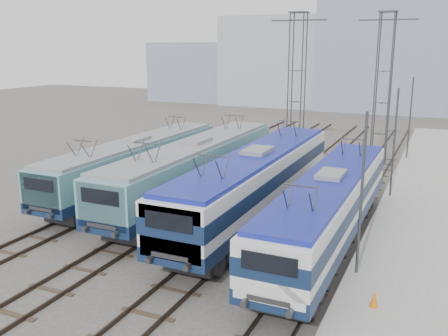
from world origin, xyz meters
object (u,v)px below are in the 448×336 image
Objects in this scene: locomotive_center_right at (256,179)px; catenary_tower_west at (297,81)px; locomotive_center_left at (195,167)px; safety_cone at (374,299)px; locomotive_far_right at (329,204)px; catenary_tower_east at (383,82)px; locomotive_far_left at (135,162)px; mast_rear at (410,120)px; mast_front at (361,199)px; mast_mid at (394,146)px.

catenary_tower_west is at bearing 98.48° from locomotive_center_right.
locomotive_center_left reaches higher than safety_cone.
locomotive_center_left reaches higher than locomotive_far_right.
locomotive_center_left is 1.54× the size of catenary_tower_east.
mast_rear is at bearing 48.51° from locomotive_far_left.
catenary_tower_west is at bearing 80.63° from locomotive_center_left.
catenary_tower_west is 1.71× the size of mast_rear.
mast_rear reaches higher than safety_cone.
locomotive_center_right is at bearing -10.91° from locomotive_far_left.
mast_rear is at bearing 90.00° from mast_front.
locomotive_far_right is at bearing 118.92° from safety_cone.
locomotive_far_right is 2.48× the size of mast_rear.
locomotive_center_left is 4.73m from locomotive_center_right.
locomotive_far_left is 2.45× the size of mast_rear.
mast_mid is at bearing 90.00° from mast_front.
locomotive_far_left is at bearing -130.79° from catenary_tower_east.
safety_cone is at bearing -29.36° from locomotive_far_left.
catenary_tower_east reaches higher than locomotive_far_left.
catenary_tower_east reaches higher than mast_rear.
catenary_tower_west is at bearing 137.07° from mast_mid.
locomotive_far_left is 20.78m from catenary_tower_east.
catenary_tower_east is (8.75, 15.63, 4.34)m from locomotive_center_left.
locomotive_center_right is 32.80× the size of safety_cone.
mast_mid is at bearing 19.24° from locomotive_far_left.
catenary_tower_east is 1.71× the size of mast_front.
mast_mid is (15.35, 5.36, 1.35)m from locomotive_far_left.
locomotive_center_left is 2.65× the size of mast_mid.
mast_front is 1.00× the size of mast_mid.
locomotive_far_right reaches higher than locomotive_far_left.
locomotive_center_right is (9.00, -1.74, 0.25)m from locomotive_far_left.
locomotive_center_left reaches higher than locomotive_far_left.
locomotive_center_right is at bearing -108.40° from mast_rear.
mast_rear is 12.15× the size of safety_cone.
catenary_tower_east is at bearing 101.86° from mast_mid.
mast_mid is 12.00m from mast_rear.
mast_rear is (2.10, 2.00, -3.14)m from catenary_tower_east.
locomotive_far_left is at bearing 150.64° from safety_cone.
safety_cone is (16.41, -9.23, -1.56)m from locomotive_far_left.
catenary_tower_west is 9.99m from mast_rear.
mast_mid is at bearing 94.17° from safety_cone.
mast_rear reaches higher than locomotive_center_left.
locomotive_far_left is 23.21m from mast_rear.
catenary_tower_east is at bearing -136.40° from mast_rear.
mast_rear is (0.00, 12.00, 0.00)m from mast_mid.
safety_cone is at bearing -45.32° from locomotive_center_right.
mast_rear is at bearing 43.60° from catenary_tower_east.
locomotive_center_left is 2.65× the size of mast_front.
locomotive_far_left is 0.91× the size of locomotive_center_right.
locomotive_far_left is at bearing -116.81° from catenary_tower_west.
locomotive_far_right is 2.48× the size of mast_front.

